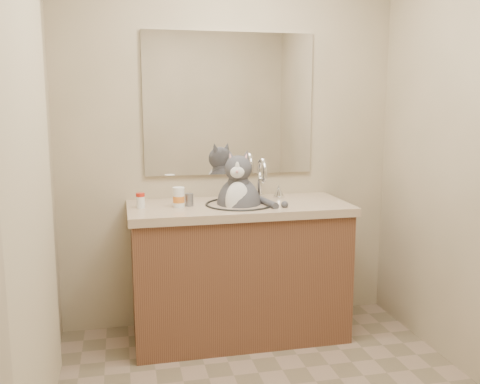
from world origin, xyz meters
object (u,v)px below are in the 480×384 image
at_px(cat, 239,202).
at_px(pill_bottle_redcap, 140,200).
at_px(pill_bottle_orange, 179,198).
at_px(grey_canister, 189,200).

xyz_separation_m(cat, pill_bottle_redcap, (-0.59, 0.01, 0.03)).
bearing_deg(pill_bottle_orange, grey_canister, 15.85).
relative_size(pill_bottle_redcap, grey_canister, 1.15).
relative_size(pill_bottle_redcap, pill_bottle_orange, 0.74).
xyz_separation_m(pill_bottle_redcap, grey_canister, (0.29, -0.01, -0.01)).
distance_m(cat, pill_bottle_redcap, 0.59).
distance_m(pill_bottle_orange, grey_canister, 0.07).
xyz_separation_m(cat, pill_bottle_orange, (-0.37, -0.01, 0.04)).
bearing_deg(cat, pill_bottle_orange, -160.70).
bearing_deg(grey_canister, pill_bottle_redcap, 178.12).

